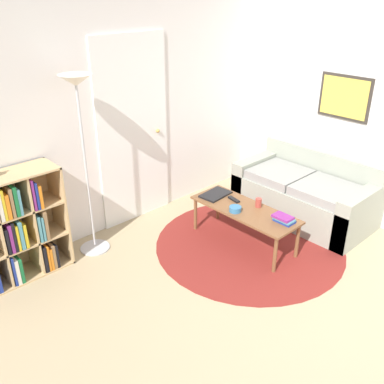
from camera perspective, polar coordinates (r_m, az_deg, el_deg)
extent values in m
plane|color=tan|center=(3.47, 20.27, -20.69)|extent=(14.00, 14.00, 0.00)
cube|color=silver|center=(4.49, -10.48, 10.85)|extent=(7.02, 0.05, 2.60)
cube|color=white|center=(4.65, -7.80, 7.84)|extent=(0.89, 0.02, 2.02)
sphere|color=tan|center=(4.82, -4.58, 8.15)|extent=(0.04, 0.04, 0.04)
cube|color=silver|center=(5.03, 19.63, 11.41)|extent=(0.05, 5.80, 2.60)
cube|color=#332D28|center=(4.98, 19.69, 11.81)|extent=(0.02, 0.59, 0.47)
cube|color=yellow|center=(4.97, 19.62, 11.79)|extent=(0.01, 0.53, 0.41)
cylinder|color=maroon|center=(4.51, 7.61, -6.93)|extent=(1.93, 1.93, 0.01)
cube|color=tan|center=(4.23, -17.28, -2.53)|extent=(0.02, 0.34, 1.00)
cube|color=tan|center=(3.89, -23.96, 1.85)|extent=(0.90, 0.34, 0.02)
cube|color=tan|center=(4.35, -21.62, -10.08)|extent=(0.90, 0.34, 0.02)
cube|color=tan|center=(4.23, -23.55, -3.61)|extent=(0.90, 0.02, 1.00)
cube|color=tan|center=(4.14, -20.91, -3.81)|extent=(0.02, 0.32, 0.97)
cube|color=tan|center=(4.17, -22.36, -6.37)|extent=(0.86, 0.32, 0.02)
cube|color=tan|center=(4.02, -23.12, -2.46)|extent=(0.86, 0.32, 0.02)
cube|color=navy|center=(4.22, -23.24, -9.11)|extent=(0.02, 0.27, 0.29)
cube|color=silver|center=(4.23, -22.83, -9.20)|extent=(0.03, 0.27, 0.25)
cube|color=#196B38|center=(4.21, -22.21, -9.28)|extent=(0.03, 0.20, 0.24)
cube|color=black|center=(4.30, -19.61, -7.89)|extent=(0.03, 0.27, 0.26)
cube|color=orange|center=(4.30, -19.22, -7.81)|extent=(0.02, 0.26, 0.26)
cube|color=orange|center=(4.32, -18.87, -7.92)|extent=(0.02, 0.26, 0.22)
cube|color=olive|center=(4.30, -18.37, -7.84)|extent=(0.03, 0.20, 0.24)
cube|color=black|center=(4.32, -18.08, -7.69)|extent=(0.02, 0.22, 0.24)
cube|color=black|center=(4.04, -23.84, -5.65)|extent=(0.02, 0.22, 0.24)
cube|color=#7F287A|center=(4.06, -23.56, -5.21)|extent=(0.03, 0.27, 0.27)
cube|color=black|center=(4.05, -23.14, -5.08)|extent=(0.02, 0.24, 0.28)
cube|color=gold|center=(4.05, -22.61, -5.33)|extent=(0.02, 0.19, 0.24)
cube|color=teal|center=(4.08, -22.43, -4.82)|extent=(0.03, 0.27, 0.26)
cube|color=gold|center=(4.07, -21.76, -5.06)|extent=(0.03, 0.20, 0.23)
cube|color=teal|center=(4.11, -20.17, -4.27)|extent=(0.02, 0.22, 0.25)
cube|color=teal|center=(4.12, -19.70, -4.32)|extent=(0.02, 0.20, 0.23)
cube|color=olive|center=(4.14, -19.53, -3.72)|extent=(0.03, 0.25, 0.28)
cube|color=orange|center=(3.92, -23.89, -1.36)|extent=(0.03, 0.25, 0.22)
cube|color=olive|center=(3.90, -23.31, -1.05)|extent=(0.03, 0.19, 0.26)
cube|color=#196B38|center=(3.92, -22.90, -0.83)|extent=(0.03, 0.21, 0.27)
cube|color=teal|center=(3.95, -22.58, -0.80)|extent=(0.02, 0.25, 0.24)
cube|color=#7F287A|center=(3.98, -21.04, 0.05)|extent=(0.02, 0.26, 0.28)
cube|color=navy|center=(3.97, -20.49, -0.16)|extent=(0.02, 0.21, 0.25)
cube|color=orange|center=(4.00, -20.18, -0.18)|extent=(0.03, 0.25, 0.22)
cylinder|color=#B7B7BC|center=(4.53, -12.79, -7.24)|extent=(0.30, 0.30, 0.01)
cylinder|color=#B7B7BC|center=(4.13, -13.95, 2.92)|extent=(0.02, 0.02, 1.65)
cone|color=white|center=(3.89, -15.27, 14.18)|extent=(0.29, 0.29, 0.10)
cube|color=gray|center=(5.06, 14.61, -1.09)|extent=(0.80, 1.51, 0.41)
cube|color=gray|center=(5.25, 16.74, 1.54)|extent=(0.16, 1.51, 0.73)
cube|color=gray|center=(4.76, 21.46, -3.00)|extent=(0.80, 0.16, 0.55)
cube|color=gray|center=(5.38, 8.72, 1.95)|extent=(0.80, 0.16, 0.55)
cube|color=gray|center=(4.76, 17.39, 0.20)|extent=(0.60, 0.58, 0.10)
cube|color=gray|center=(5.04, 11.62, 2.35)|extent=(0.60, 0.58, 0.10)
cube|color=brown|center=(4.35, 7.03, -2.33)|extent=(0.44, 1.15, 0.02)
cylinder|color=brown|center=(4.06, 11.02, -8.23)|extent=(0.04, 0.04, 0.38)
cylinder|color=brown|center=(4.65, 0.46, -2.95)|extent=(0.04, 0.04, 0.38)
cylinder|color=brown|center=(4.31, 13.87, -6.32)|extent=(0.04, 0.04, 0.38)
cylinder|color=brown|center=(4.87, 3.50, -1.57)|extent=(0.04, 0.04, 0.38)
cube|color=black|center=(4.59, 3.16, -0.32)|extent=(0.35, 0.24, 0.02)
cylinder|color=teal|center=(4.27, 5.79, -2.27)|extent=(0.12, 0.12, 0.05)
cube|color=navy|center=(4.17, 12.21, -3.78)|extent=(0.12, 0.19, 0.02)
cube|color=teal|center=(4.15, 12.18, -3.55)|extent=(0.12, 0.19, 0.02)
cube|color=#7F287A|center=(4.15, 12.01, -3.27)|extent=(0.12, 0.19, 0.02)
cylinder|color=#A33D33|center=(4.38, 8.85, -1.41)|extent=(0.06, 0.06, 0.09)
cube|color=black|center=(4.49, 5.60, -0.99)|extent=(0.07, 0.16, 0.02)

